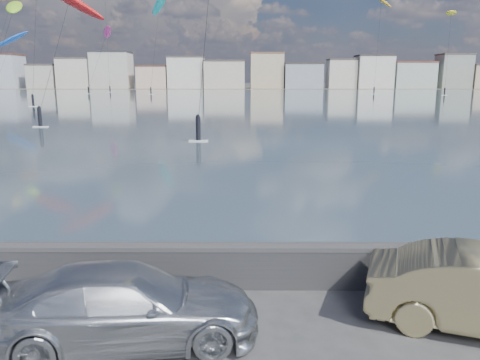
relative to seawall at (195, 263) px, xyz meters
name	(u,v)px	position (x,y,z in m)	size (l,w,h in m)	color
ground	(180,357)	(0.00, -2.70, -0.58)	(700.00, 700.00, 0.00)	#333335
bay_water	(237,100)	(0.00, 88.80, -0.58)	(500.00, 177.00, 0.00)	#34465D
far_shore_strip	(240,88)	(0.00, 197.30, -0.57)	(500.00, 60.00, 0.00)	#4C473D
seawall	(195,263)	(0.00, 0.00, 0.00)	(400.00, 0.36, 1.08)	#28282B
far_buildings	(243,73)	(1.31, 183.30, 5.44)	(240.79, 13.26, 14.60)	#B2B7C6
car_silver	(126,305)	(-1.01, -2.17, 0.10)	(1.92, 4.73, 1.37)	silver
kitesurfer_0	(12,40)	(-68.54, 136.83, 15.02)	(10.04, 14.45, 18.78)	blue
kitesurfer_3	(159,5)	(-22.90, 132.44, 24.14)	(7.12, 19.23, 27.99)	#19BFBF
kitesurfer_4	(12,1)	(-71.44, 145.23, 27.37)	(7.81, 18.59, 29.84)	orange
kitesurfer_6	(107,33)	(-39.55, 136.28, 16.77)	(4.95, 19.27, 19.74)	#E5338C
kitesurfer_8	(381,1)	(40.73, 131.32, 25.02)	(7.62, 15.53, 28.98)	#BF8C19
kitesurfer_9	(451,14)	(55.06, 117.49, 19.84)	(6.55, 10.54, 21.53)	yellow
kitesurfer_11	(14,8)	(-38.38, 75.14, 15.64)	(5.49, 12.99, 18.37)	#8CD826
kitesurfer_12	(69,1)	(-19.85, 49.84, 13.05)	(9.75, 18.78, 17.06)	red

